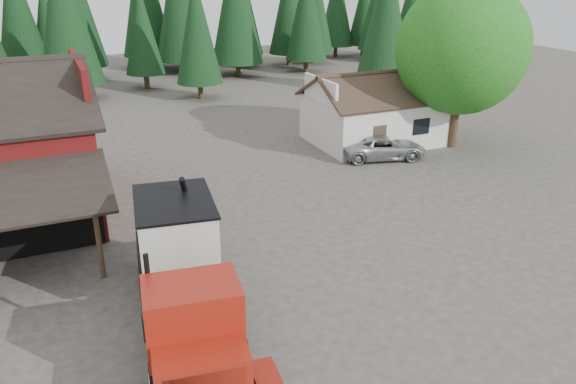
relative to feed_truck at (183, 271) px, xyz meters
name	(u,v)px	position (x,y,z in m)	size (l,w,h in m)	color
ground	(263,273)	(3.49, 2.12, -2.04)	(120.00, 120.00, 0.00)	#443F35
farmhouse	(375,117)	(16.49, 15.11, -0.37)	(8.60, 6.42, 4.65)	silver
deciduous_tree	(462,53)	(20.50, 12.09, 3.87)	(8.00, 8.00, 10.20)	#382619
conifer_backdrop	(112,80)	(3.49, 44.12, -2.04)	(76.00, 16.00, 16.00)	black
near_pine_b	(197,29)	(9.49, 32.12, 3.85)	(3.96, 3.96, 10.40)	#382619
near_pine_c	(387,14)	(25.49, 28.12, 4.85)	(4.84, 4.84, 12.40)	#382619
near_pine_d	(64,11)	(-0.51, 36.12, 5.35)	(5.28, 5.28, 13.40)	#382619
feed_truck	(183,271)	(0.00, 0.00, 0.00)	(3.87, 9.93, 4.37)	black
silver_car	(383,147)	(15.12, 11.88, -1.32)	(2.39, 5.18, 1.44)	#AFB2B7
equip_box	(265,380)	(1.24, -3.78, -1.74)	(0.70, 1.10, 0.60)	maroon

